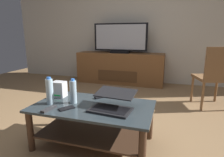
{
  "coord_description": "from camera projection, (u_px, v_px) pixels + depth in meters",
  "views": [
    {
      "loc": [
        0.62,
        -1.73,
        1.06
      ],
      "look_at": [
        -0.02,
        0.31,
        0.56
      ],
      "focal_mm": 30.09,
      "sensor_mm": 36.0,
      "label": 1
    }
  ],
  "objects": [
    {
      "name": "tv_remote",
      "position": [
        102.0,
        97.0,
        1.99
      ],
      "size": [
        0.13,
        0.15,
        0.02
      ],
      "primitive_type": "cube",
      "rotation": [
        0.0,
        0.0,
        -0.64
      ],
      "color": "black",
      "rests_on": "coffee_table"
    },
    {
      "name": "dining_chair",
      "position": [
        215.0,
        75.0,
        2.68
      ],
      "size": [
        0.54,
        0.54,
        0.9
      ],
      "color": "brown",
      "rests_on": "ground"
    },
    {
      "name": "laptop",
      "position": [
        113.0,
        103.0,
        1.68
      ],
      "size": [
        0.39,
        0.39,
        0.15
      ],
      "color": "black",
      "rests_on": "coffee_table"
    },
    {
      "name": "back_wall",
      "position": [
        144.0,
        19.0,
        4.1
      ],
      "size": [
        6.4,
        0.12,
        2.8
      ],
      "primitive_type": "cube",
      "color": "beige",
      "rests_on": "ground"
    },
    {
      "name": "ground_plane",
      "position": [
        105.0,
        135.0,
        2.03
      ],
      "size": [
        7.68,
        7.68,
        0.0
      ],
      "primitive_type": "plane",
      "color": "olive"
    },
    {
      "name": "television",
      "position": [
        120.0,
        39.0,
        4.01
      ],
      "size": [
        1.16,
        0.2,
        0.63
      ],
      "color": "black",
      "rests_on": "media_cabinet"
    },
    {
      "name": "water_bottle_far",
      "position": [
        73.0,
        92.0,
        1.81
      ],
      "size": [
        0.06,
        0.06,
        0.24
      ],
      "color": "silver",
      "rests_on": "coffee_table"
    },
    {
      "name": "coffee_table",
      "position": [
        93.0,
        118.0,
        1.8
      ],
      "size": [
        1.12,
        0.64,
        0.41
      ],
      "color": "#2D383D",
      "rests_on": "ground"
    },
    {
      "name": "media_cabinet",
      "position": [
        120.0,
        68.0,
        4.18
      ],
      "size": [
        1.89,
        0.5,
        0.67
      ],
      "color": "brown",
      "rests_on": "ground"
    },
    {
      "name": "water_bottle_near",
      "position": [
        50.0,
        91.0,
        1.78
      ],
      "size": [
        0.07,
        0.07,
        0.26
      ],
      "color": "silver",
      "rests_on": "coffee_table"
    },
    {
      "name": "cell_phone",
      "position": [
        67.0,
        108.0,
        1.69
      ],
      "size": [
        0.14,
        0.15,
        0.01
      ],
      "primitive_type": "cube",
      "rotation": [
        0.0,
        0.0,
        -0.63
      ],
      "color": "black",
      "rests_on": "coffee_table"
    },
    {
      "name": "soundbar_remote",
      "position": [
        49.0,
        109.0,
        1.66
      ],
      "size": [
        0.06,
        0.16,
        0.02
      ],
      "primitive_type": "cube",
      "rotation": [
        0.0,
        0.0,
        -0.13
      ],
      "color": "#2D2D30",
      "rests_on": "coffee_table"
    },
    {
      "name": "router_box",
      "position": [
        59.0,
        89.0,
        2.01
      ],
      "size": [
        0.14,
        0.11,
        0.17
      ],
      "color": "silver",
      "rests_on": "coffee_table"
    }
  ]
}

